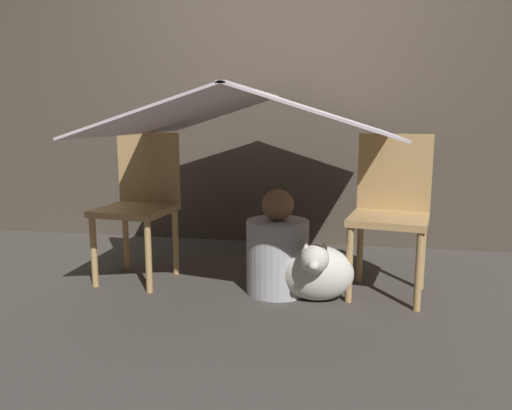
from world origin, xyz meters
TOP-DOWN VIEW (x-y plane):
  - ground_plane at (0.00, 0.00)m, footprint 8.80×8.80m
  - wall_back at (0.00, 1.17)m, footprint 7.00×0.05m
  - chair_left at (-0.71, 0.17)m, footprint 0.44×0.44m
  - chair_right at (0.73, 0.17)m, footprint 0.46×0.46m
  - sheet_canopy at (0.00, 0.10)m, footprint 1.43×1.53m
  - person_front at (0.13, 0.05)m, footprint 0.34×0.34m
  - dog at (0.34, -0.05)m, footprint 0.39×0.37m

SIDE VIEW (x-z plane):
  - ground_plane at x=0.00m, z-range 0.00..0.00m
  - dog at x=0.34m, z-range -0.02..0.34m
  - person_front at x=0.13m, z-range -0.06..0.51m
  - chair_left at x=-0.71m, z-range 0.04..0.90m
  - chair_right at x=0.73m, z-range 0.04..0.90m
  - sheet_canopy at x=0.00m, z-range 0.86..1.09m
  - wall_back at x=0.00m, z-range 0.00..2.50m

